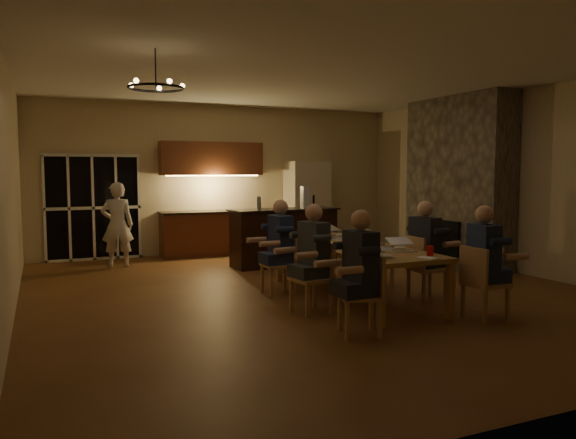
# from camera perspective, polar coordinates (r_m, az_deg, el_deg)

# --- Properties ---
(floor) EXTENTS (9.00, 9.00, 0.00)m
(floor) POSITION_cam_1_polar(r_m,az_deg,el_deg) (8.41, 2.53, -7.35)
(floor) COLOR brown
(floor) RESTS_ON ground
(back_wall) EXTENTS (8.00, 0.04, 3.20)m
(back_wall) POSITION_cam_1_polar(r_m,az_deg,el_deg) (12.43, -6.75, 4.05)
(back_wall) COLOR beige
(back_wall) RESTS_ON ground
(left_wall) EXTENTS (0.04, 9.00, 3.20)m
(left_wall) POSITION_cam_1_polar(r_m,az_deg,el_deg) (7.37, -26.71, 2.93)
(left_wall) COLOR beige
(left_wall) RESTS_ON ground
(right_wall) EXTENTS (0.04, 9.00, 3.20)m
(right_wall) POSITION_cam_1_polar(r_m,az_deg,el_deg) (10.63, 22.41, 3.56)
(right_wall) COLOR beige
(right_wall) RESTS_ON ground
(ceiling) EXTENTS (8.00, 9.00, 0.04)m
(ceiling) POSITION_cam_1_polar(r_m,az_deg,el_deg) (8.34, 2.62, 14.82)
(ceiling) COLOR white
(ceiling) RESTS_ON back_wall
(french_doors) EXTENTS (1.86, 0.08, 2.10)m
(french_doors) POSITION_cam_1_polar(r_m,az_deg,el_deg) (11.89, -19.18, 1.12)
(french_doors) COLOR black
(french_doors) RESTS_ON ground
(fireplace) EXTENTS (0.58, 2.50, 3.20)m
(fireplace) POSITION_cam_1_polar(r_m,az_deg,el_deg) (11.29, 16.87, 3.78)
(fireplace) COLOR #726959
(fireplace) RESTS_ON ground
(kitchenette) EXTENTS (2.24, 0.68, 2.40)m
(kitchenette) POSITION_cam_1_polar(r_m,az_deg,el_deg) (12.05, -7.65, 2.11)
(kitchenette) COLOR brown
(kitchenette) RESTS_ON ground
(refrigerator) EXTENTS (0.90, 0.68, 2.00)m
(refrigerator) POSITION_cam_1_polar(r_m,az_deg,el_deg) (12.80, 1.93, 1.43)
(refrigerator) COLOR beige
(refrigerator) RESTS_ON ground
(dining_table) EXTENTS (1.10, 3.11, 0.75)m
(dining_table) POSITION_cam_1_polar(r_m,az_deg,el_deg) (8.03, 6.54, -5.24)
(dining_table) COLOR tan
(dining_table) RESTS_ON ground
(bar_island) EXTENTS (2.13, 0.80, 1.08)m
(bar_island) POSITION_cam_1_polar(r_m,az_deg,el_deg) (10.64, -0.40, -1.79)
(bar_island) COLOR black
(bar_island) RESTS_ON ground
(chair_left_near) EXTENTS (0.55, 0.55, 0.89)m
(chair_left_near) POSITION_cam_1_polar(r_m,az_deg,el_deg) (6.22, 7.31, -7.60)
(chair_left_near) COLOR #A17750
(chair_left_near) RESTS_ON ground
(chair_left_mid) EXTENTS (0.50, 0.50, 0.89)m
(chair_left_mid) POSITION_cam_1_polar(r_m,az_deg,el_deg) (7.12, 2.36, -5.96)
(chair_left_mid) COLOR #A17750
(chair_left_mid) RESTS_ON ground
(chair_left_far) EXTENTS (0.44, 0.44, 0.89)m
(chair_left_far) POSITION_cam_1_polar(r_m,az_deg,el_deg) (8.16, -1.00, -4.54)
(chair_left_far) COLOR #A17750
(chair_left_far) RESTS_ON ground
(chair_right_near) EXTENTS (0.45, 0.45, 0.89)m
(chair_right_near) POSITION_cam_1_polar(r_m,az_deg,el_deg) (7.21, 19.43, -6.10)
(chair_right_near) COLOR #A17750
(chair_right_near) RESTS_ON ground
(chair_right_mid) EXTENTS (0.45, 0.45, 0.89)m
(chair_right_mid) POSITION_cam_1_polar(r_m,az_deg,el_deg) (8.07, 13.94, -4.80)
(chair_right_mid) COLOR #A17750
(chair_right_mid) RESTS_ON ground
(chair_right_far) EXTENTS (0.49, 0.49, 0.89)m
(chair_right_far) POSITION_cam_1_polar(r_m,az_deg,el_deg) (8.96, 9.01, -3.74)
(chair_right_far) COLOR #A17750
(chair_right_far) RESTS_ON ground
(person_left_near) EXTENTS (0.60, 0.60, 1.38)m
(person_left_near) POSITION_cam_1_polar(r_m,az_deg,el_deg) (6.14, 7.37, -5.43)
(person_left_near) COLOR #252730
(person_left_near) RESTS_ON ground
(person_right_near) EXTENTS (0.69, 0.69, 1.38)m
(person_right_near) POSITION_cam_1_polar(r_m,az_deg,el_deg) (7.23, 19.21, -4.10)
(person_right_near) COLOR navy
(person_right_near) RESTS_ON ground
(person_left_mid) EXTENTS (0.69, 0.69, 1.38)m
(person_left_mid) POSITION_cam_1_polar(r_m,az_deg,el_deg) (7.15, 2.62, -3.92)
(person_left_mid) COLOR #353B3F
(person_left_mid) RESTS_ON ground
(person_right_mid) EXTENTS (0.69, 0.69, 1.38)m
(person_right_mid) POSITION_cam_1_polar(r_m,az_deg,el_deg) (8.07, 13.67, -3.03)
(person_right_mid) COLOR #252730
(person_right_mid) RESTS_ON ground
(person_left_far) EXTENTS (0.62, 0.62, 1.38)m
(person_left_far) POSITION_cam_1_polar(r_m,az_deg,el_deg) (8.17, -0.76, -2.79)
(person_left_far) COLOR navy
(person_left_far) RESTS_ON ground
(standing_person) EXTENTS (0.62, 0.45, 1.59)m
(standing_person) POSITION_cam_1_polar(r_m,az_deg,el_deg) (10.90, -16.95, -0.51)
(standing_person) COLOR silver
(standing_person) RESTS_ON ground
(chandelier) EXTENTS (0.65, 0.65, 0.03)m
(chandelier) POSITION_cam_1_polar(r_m,az_deg,el_deg) (6.83, -13.27, 12.89)
(chandelier) COLOR black
(chandelier) RESTS_ON ceiling
(laptop_a) EXTENTS (0.41, 0.39, 0.23)m
(laptop_a) POSITION_cam_1_polar(r_m,az_deg,el_deg) (6.92, 9.21, -2.82)
(laptop_a) COLOR silver
(laptop_a) RESTS_ON dining_table
(laptop_b) EXTENTS (0.36, 0.33, 0.23)m
(laptop_b) POSITION_cam_1_polar(r_m,az_deg,el_deg) (7.42, 11.61, -2.34)
(laptop_b) COLOR silver
(laptop_b) RESTS_ON dining_table
(laptop_c) EXTENTS (0.35, 0.32, 0.23)m
(laptop_c) POSITION_cam_1_polar(r_m,az_deg,el_deg) (7.90, 5.01, -1.82)
(laptop_c) COLOR silver
(laptop_c) RESTS_ON dining_table
(laptop_d) EXTENTS (0.39, 0.37, 0.23)m
(laptop_d) POSITION_cam_1_polar(r_m,az_deg,el_deg) (8.03, 8.01, -1.73)
(laptop_d) COLOR silver
(laptop_d) RESTS_ON dining_table
(laptop_e) EXTENTS (0.36, 0.32, 0.23)m
(laptop_e) POSITION_cam_1_polar(r_m,az_deg,el_deg) (8.77, 2.10, -1.12)
(laptop_e) COLOR silver
(laptop_e) RESTS_ON dining_table
(laptop_f) EXTENTS (0.40, 0.38, 0.23)m
(laptop_f) POSITION_cam_1_polar(r_m,az_deg,el_deg) (8.96, 4.77, -1.00)
(laptop_f) COLOR silver
(laptop_f) RESTS_ON dining_table
(mug_front) EXTENTS (0.08, 0.08, 0.10)m
(mug_front) POSITION_cam_1_polar(r_m,az_deg,el_deg) (7.54, 8.06, -2.65)
(mug_front) COLOR white
(mug_front) RESTS_ON dining_table
(mug_mid) EXTENTS (0.09, 0.09, 0.10)m
(mug_mid) POSITION_cam_1_polar(r_m,az_deg,el_deg) (8.52, 5.21, -1.75)
(mug_mid) COLOR white
(mug_mid) RESTS_ON dining_table
(mug_back) EXTENTS (0.07, 0.07, 0.10)m
(mug_back) POSITION_cam_1_polar(r_m,az_deg,el_deg) (8.48, 2.26, -1.76)
(mug_back) COLOR white
(mug_back) RESTS_ON dining_table
(redcup_near) EXTENTS (0.08, 0.08, 0.12)m
(redcup_near) POSITION_cam_1_polar(r_m,az_deg,el_deg) (7.15, 14.24, -3.10)
(redcup_near) COLOR #BC0D0C
(redcup_near) RESTS_ON dining_table
(redcup_mid) EXTENTS (0.09, 0.09, 0.12)m
(redcup_mid) POSITION_cam_1_polar(r_m,az_deg,el_deg) (8.18, 2.35, -1.94)
(redcup_mid) COLOR #BC0D0C
(redcup_mid) RESTS_ON dining_table
(can_silver) EXTENTS (0.07, 0.07, 0.12)m
(can_silver) POSITION_cam_1_polar(r_m,az_deg,el_deg) (7.31, 9.53, -2.83)
(can_silver) COLOR #B2B2B7
(can_silver) RESTS_ON dining_table
(can_cola) EXTENTS (0.06, 0.06, 0.12)m
(can_cola) POSITION_cam_1_polar(r_m,az_deg,el_deg) (9.06, 1.33, -1.26)
(can_cola) COLOR #3F0F0C
(can_cola) RESTS_ON dining_table
(can_right) EXTENTS (0.07, 0.07, 0.12)m
(can_right) POSITION_cam_1_polar(r_m,az_deg,el_deg) (8.47, 7.54, -1.74)
(can_right) COLOR #B2B2B7
(can_right) RESTS_ON dining_table
(plate_near) EXTENTS (0.23, 0.23, 0.02)m
(plate_near) POSITION_cam_1_polar(r_m,az_deg,el_deg) (7.69, 10.91, -2.85)
(plate_near) COLOR white
(plate_near) RESTS_ON dining_table
(plate_left) EXTENTS (0.25, 0.25, 0.02)m
(plate_left) POSITION_cam_1_polar(r_m,az_deg,el_deg) (7.04, 8.70, -3.55)
(plate_left) COLOR white
(plate_left) RESTS_ON dining_table
(plate_far) EXTENTS (0.24, 0.24, 0.02)m
(plate_far) POSITION_cam_1_polar(r_m,az_deg,el_deg) (8.86, 6.45, -1.77)
(plate_far) COLOR white
(plate_far) RESTS_ON dining_table
(notepad) EXTENTS (0.21, 0.25, 0.01)m
(notepad) POSITION_cam_1_polar(r_m,az_deg,el_deg) (6.91, 13.95, -3.82)
(notepad) COLOR white
(notepad) RESTS_ON dining_table
(bar_bottle) EXTENTS (0.08, 0.08, 0.24)m
(bar_bottle) POSITION_cam_1_polar(r_m,az_deg,el_deg) (10.32, -2.97, 1.67)
(bar_bottle) COLOR #99999E
(bar_bottle) RESTS_ON bar_island
(bar_blender) EXTENTS (0.14, 0.14, 0.42)m
(bar_blender) POSITION_cam_1_polar(r_m,az_deg,el_deg) (10.78, 1.72, 2.30)
(bar_blender) COLOR silver
(bar_blender) RESTS_ON bar_island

